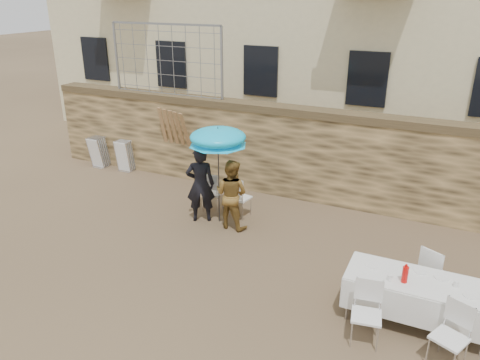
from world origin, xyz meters
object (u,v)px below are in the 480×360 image
at_px(couple_chair_left, 213,191).
at_px(chair_stack_left, 102,150).
at_px(man_suit, 200,185).
at_px(woman_dress, 231,194).
at_px(couple_chair_right, 240,196).
at_px(umbrella, 218,140).
at_px(table_chair_front_left, 367,314).
at_px(chair_stack_right, 127,154).
at_px(banquet_table, 419,282).
at_px(table_chair_back, 434,273).
at_px(table_chair_front_right, 450,337).
at_px(soda_bottle, 405,274).

bearing_deg(couple_chair_left, chair_stack_left, -23.05).
bearing_deg(couple_chair_left, man_suit, 83.93).
bearing_deg(woman_dress, couple_chair_right, -80.49).
bearing_deg(couple_chair_left, umbrella, 125.56).
bearing_deg(couple_chair_left, table_chair_front_left, 137.94).
height_order(couple_chair_right, chair_stack_right, couple_chair_right).
distance_m(couple_chair_right, chair_stack_right, 4.36).
relative_size(couple_chair_left, chair_stack_right, 1.04).
bearing_deg(couple_chair_right, couple_chair_left, 9.25).
xyz_separation_m(couple_chair_right, banquet_table, (3.99, -2.22, 0.25)).
bearing_deg(chair_stack_right, table_chair_front_left, -29.68).
relative_size(umbrella, banquet_table, 0.95).
relative_size(table_chair_front_left, chair_stack_right, 1.04).
height_order(man_suit, table_chair_back, man_suit).
relative_size(couple_chair_left, couple_chair_right, 1.00).
distance_m(umbrella, chair_stack_right, 4.48).
distance_m(man_suit, table_chair_back, 4.98).
height_order(couple_chair_left, table_chair_front_right, same).
bearing_deg(umbrella, table_chair_front_left, -34.34).
bearing_deg(table_chair_front_left, chair_stack_right, 141.00).
bearing_deg(table_chair_front_right, banquet_table, 148.70).
relative_size(couple_chair_right, chair_stack_left, 1.04).
distance_m(soda_bottle, table_chair_front_right, 1.02).
xyz_separation_m(soda_bottle, table_chair_front_right, (0.70, -0.60, -0.43)).
height_order(couple_chair_left, chair_stack_right, couple_chair_left).
distance_m(umbrella, soda_bottle, 4.62).
relative_size(woman_dress, banquet_table, 0.73).
bearing_deg(banquet_table, chair_stack_right, 156.45).
height_order(man_suit, umbrella, umbrella).
relative_size(man_suit, couple_chair_left, 1.78).
bearing_deg(table_chair_back, couple_chair_left, 10.47).
bearing_deg(man_suit, woman_dress, 152.69).
height_order(table_chair_front_right, chair_stack_left, table_chair_front_right).
distance_m(umbrella, table_chair_back, 4.80).
relative_size(couple_chair_left, table_chair_front_left, 1.00).
bearing_deg(couple_chair_right, chair_stack_left, -5.49).
bearing_deg(couple_chair_right, soda_bottle, 157.23).
height_order(umbrella, table_chair_back, umbrella).
distance_m(woman_dress, couple_chair_left, 0.97).
distance_m(couple_chair_right, soda_bottle, 4.49).
height_order(couple_chair_right, chair_stack_left, couple_chair_right).
bearing_deg(table_chair_back, banquet_table, 102.62).
distance_m(couple_chair_left, table_chair_back, 5.09).
bearing_deg(table_chair_front_right, table_chair_back, 125.97).
distance_m(woman_dress, soda_bottle, 4.16).
relative_size(table_chair_front_right, chair_stack_left, 1.04).
distance_m(table_chair_front_right, table_chair_back, 1.58).
bearing_deg(table_chair_front_right, table_chair_front_left, -154.99).
bearing_deg(chair_stack_left, banquet_table, -21.43).
distance_m(banquet_table, table_chair_front_left, 0.99).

